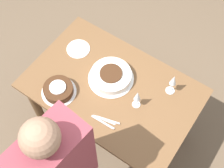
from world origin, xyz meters
name	(u,v)px	position (x,y,z in m)	size (l,w,h in m)	color
ground_plane	(112,127)	(0.00, 0.00, 0.00)	(12.00, 12.00, 0.00)	brown
dining_table	(112,96)	(0.00, 0.00, 0.62)	(1.26, 0.82, 0.76)	brown
cake_center_white	(111,76)	(-0.05, 0.06, 0.79)	(0.34, 0.34, 0.08)	white
cake_front_chocolate	(58,90)	(-0.30, -0.25, 0.79)	(0.26, 0.26, 0.08)	white
wine_glass_near	(173,81)	(0.37, 0.22, 0.89)	(0.07, 0.07, 0.20)	silver
wine_glass_far	(137,97)	(0.22, -0.02, 0.88)	(0.06, 0.06, 0.18)	silver
dessert_plate_left	(78,49)	(-0.42, 0.14, 0.76)	(0.18, 0.18, 0.01)	white
fork_pile	(104,121)	(0.11, -0.25, 0.76)	(0.20, 0.07, 0.01)	silver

